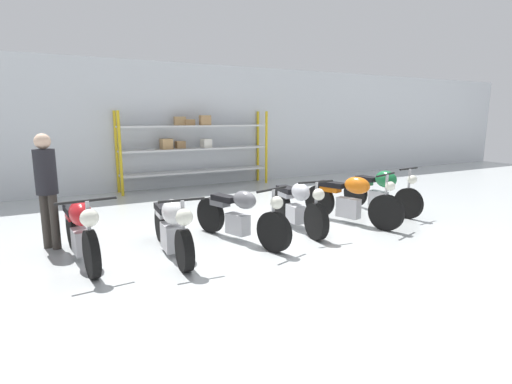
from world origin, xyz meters
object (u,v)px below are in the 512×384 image
motorcycle_red (81,229)px  person_browsing (46,181)px  motorcycle_grey (240,215)px  motorcycle_green (381,190)px  motorcycle_white (172,226)px  motorcycle_orange (351,199)px  motorcycle_silver (297,205)px  shelving_rack (195,146)px

motorcycle_red → person_browsing: 1.15m
motorcycle_grey → motorcycle_green: motorcycle_green is taller
motorcycle_white → motorcycle_orange: motorcycle_orange is taller
motorcycle_white → motorcycle_red: bearing=-100.0°
motorcycle_silver → person_browsing: (-4.07, 0.95, 0.63)m
shelving_rack → motorcycle_silver: size_ratio=2.22×
motorcycle_white → motorcycle_silver: (2.46, 0.26, 0.01)m
motorcycle_grey → motorcycle_orange: 2.42m
shelving_rack → person_browsing: 5.77m
motorcycle_red → person_browsing: person_browsing is taller
motorcycle_red → motorcycle_white: (1.24, -0.30, -0.05)m
person_browsing → motorcycle_silver: bearing=123.0°
shelving_rack → motorcycle_grey: bearing=-102.0°
motorcycle_grey → motorcycle_silver: (1.26, 0.16, 0.01)m
motorcycle_white → person_browsing: bearing=-123.4°
motorcycle_red → person_browsing: size_ratio=1.12×
motorcycle_grey → motorcycle_red: bearing=-112.3°
shelving_rack → motorcycle_grey: shelving_rack is taller
shelving_rack → motorcycle_orange: shelving_rack is taller
motorcycle_silver → person_browsing: person_browsing is taller
motorcycle_silver → motorcycle_green: motorcycle_green is taller
motorcycle_white → motorcycle_silver: motorcycle_silver is taller
shelving_rack → motorcycle_white: bearing=-113.3°
motorcycle_red → person_browsing: bearing=-163.1°
motorcycle_red → motorcycle_silver: size_ratio=1.01×
motorcycle_grey → shelving_rack: bearing=150.5°
person_browsing → motorcycle_grey: bearing=114.6°
shelving_rack → motorcycle_green: shelving_rack is taller
shelving_rack → motorcycle_green: size_ratio=2.20×
motorcycle_grey → motorcycle_green: 3.67m
motorcycle_white → motorcycle_green: (4.85, 0.52, 0.05)m
motorcycle_orange → person_browsing: (-5.24, 1.09, 0.60)m
shelving_rack → motorcycle_red: 6.29m
person_browsing → shelving_rack: bearing=-177.0°
motorcycle_orange → shelving_rack: bearing=176.0°
motorcycle_white → motorcycle_orange: 3.63m
motorcycle_grey → person_browsing: size_ratio=1.16×
shelving_rack → motorcycle_grey: 5.50m
motorcycle_white → motorcycle_grey: 1.21m
motorcycle_white → motorcycle_grey: (1.20, 0.10, 0.00)m
motorcycle_orange → motorcycle_red: bearing=-109.8°
motorcycle_white → person_browsing: 2.12m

